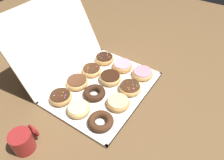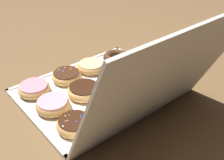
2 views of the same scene
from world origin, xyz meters
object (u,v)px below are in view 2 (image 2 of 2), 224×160
at_px(chocolate_frosted_donut_6, 84,91).
at_px(pink_frosted_donut_7, 53,104).
at_px(sprinkle_donut_11, 74,124).
at_px(chocolate_cake_ring_donut_0, 116,57).
at_px(pink_frosted_donut_3, 34,89).
at_px(chocolate_cake_ring_donut_5, 114,79).
at_px(coffee_mug, 190,51).
at_px(sprinkle_donut_10, 107,107).
at_px(sprinkle_donut_2, 67,76).
at_px(sprinkle_donut_8, 158,81).
at_px(glazed_ring_donut_4, 137,68).
at_px(glazed_ring_donut_1, 91,66).
at_px(chocolate_frosted_donut_9, 134,94).
at_px(donut_box, 99,90).

relative_size(chocolate_frosted_donut_6, pink_frosted_donut_7, 1.04).
xyz_separation_m(chocolate_frosted_donut_6, sprinkle_donut_11, (0.13, 0.13, -0.00)).
bearing_deg(pink_frosted_donut_7, chocolate_frosted_donut_6, 177.92).
xyz_separation_m(chocolate_cake_ring_donut_0, pink_frosted_donut_3, (0.40, -0.01, 0.00)).
bearing_deg(chocolate_cake_ring_donut_5, coffee_mug, 170.48).
xyz_separation_m(chocolate_cake_ring_donut_5, sprinkle_donut_10, (0.13, 0.12, 0.00)).
distance_m(sprinkle_donut_2, pink_frosted_donut_3, 0.14).
distance_m(chocolate_cake_ring_donut_5, coffee_mug, 0.40).
distance_m(chocolate_cake_ring_donut_5, chocolate_frosted_donut_6, 0.14).
bearing_deg(sprinkle_donut_8, glazed_ring_donut_4, -92.93).
height_order(sprinkle_donut_2, coffee_mug, coffee_mug).
xyz_separation_m(sprinkle_donut_8, sprinkle_donut_10, (0.25, -0.00, -0.00)).
xyz_separation_m(glazed_ring_donut_1, sprinkle_donut_11, (0.25, 0.26, 0.00)).
relative_size(sprinkle_donut_2, sprinkle_donut_8, 1.03).
xyz_separation_m(pink_frosted_donut_3, chocolate_frosted_donut_9, (-0.26, 0.26, 0.00)).
xyz_separation_m(donut_box, sprinkle_donut_10, (0.06, 0.13, 0.02)).
bearing_deg(chocolate_frosted_donut_6, chocolate_cake_ring_donut_5, 178.52).
bearing_deg(sprinkle_donut_10, glazed_ring_donut_1, -115.22).
bearing_deg(pink_frosted_donut_3, chocolate_cake_ring_donut_5, 153.39).
bearing_deg(donut_box, pink_frosted_donut_7, -0.76).
xyz_separation_m(chocolate_cake_ring_donut_0, sprinkle_donut_10, (0.26, 0.25, 0.00)).
bearing_deg(coffee_mug, pink_frosted_donut_7, -6.41).
distance_m(sprinkle_donut_2, chocolate_cake_ring_donut_5, 0.19).
distance_m(sprinkle_donut_10, sprinkle_donut_11, 0.13).
xyz_separation_m(pink_frosted_donut_7, sprinkle_donut_11, (-0.00, 0.13, -0.00)).
bearing_deg(sprinkle_donut_10, sprinkle_donut_2, -90.14).
height_order(chocolate_frosted_donut_6, coffee_mug, coffee_mug).
bearing_deg(chocolate_frosted_donut_6, sprinkle_donut_10, 92.34).
bearing_deg(pink_frosted_donut_7, chocolate_frosted_donut_9, 152.68).
bearing_deg(coffee_mug, glazed_ring_donut_4, -14.02).
height_order(chocolate_cake_ring_donut_0, chocolate_cake_ring_donut_5, same).
bearing_deg(sprinkle_donut_2, sprinkle_donut_8, 134.43).
bearing_deg(chocolate_frosted_donut_9, sprinkle_donut_10, -1.80).
relative_size(sprinkle_donut_2, chocolate_frosted_donut_9, 0.99).
bearing_deg(chocolate_cake_ring_donut_0, chocolate_frosted_donut_6, 25.88).
bearing_deg(pink_frosted_donut_7, sprinkle_donut_10, 136.19).
xyz_separation_m(donut_box, chocolate_frosted_donut_9, (-0.06, 0.13, 0.02)).
distance_m(sprinkle_donut_8, coffee_mug, 0.28).
bearing_deg(pink_frosted_donut_7, chocolate_cake_ring_donut_0, -162.61).
height_order(sprinkle_donut_2, sprinkle_donut_11, same).
bearing_deg(pink_frosted_donut_7, glazed_ring_donut_4, 178.88).
relative_size(sprinkle_donut_2, sprinkle_donut_11, 1.03).
bearing_deg(chocolate_cake_ring_donut_5, sprinkle_donut_2, -45.71).
bearing_deg(sprinkle_donut_10, pink_frosted_donut_3, -61.49).
distance_m(donut_box, glazed_ring_donut_4, 0.20).
height_order(chocolate_cake_ring_donut_0, coffee_mug, coffee_mug).
relative_size(glazed_ring_donut_4, sprinkle_donut_10, 1.02).
bearing_deg(donut_box, glazed_ring_donut_1, -114.52).
relative_size(sprinkle_donut_8, sprinkle_donut_11, 1.00).
bearing_deg(chocolate_cake_ring_donut_5, chocolate_cake_ring_donut_0, -133.70).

